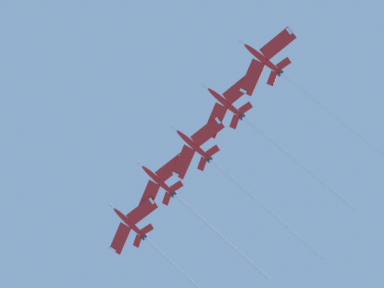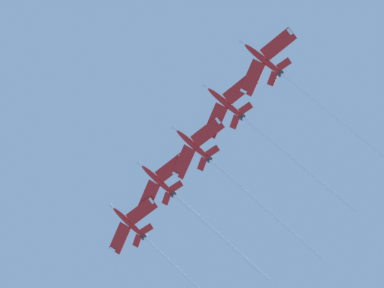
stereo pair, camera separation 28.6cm
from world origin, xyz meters
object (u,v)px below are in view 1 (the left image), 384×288
jet_centre (222,170)px  jet_far_right (153,246)px  jet_inner_left (257,129)px  jet_inner_right (184,203)px  jet_far_left (290,81)px

jet_centre → jet_far_right: 29.12m
jet_inner_left → jet_inner_right: 28.66m
jet_inner_right → jet_far_right: jet_inner_right is taller
jet_inner_right → jet_far_left: bearing=-5.0°
jet_inner_left → jet_far_right: bearing=176.2°
jet_far_left → jet_far_right: jet_far_right is taller
jet_far_left → jet_inner_left: 14.90m
jet_far_left → jet_far_right: (-57.93, 5.91, -0.20)m
jet_far_left → jet_centre: 29.16m
jet_inner_left → jet_far_right: jet_inner_left is taller
jet_inner_left → jet_far_right: size_ratio=0.90×
jet_inner_right → jet_far_right: bearing=171.7°
jet_inner_right → jet_far_right: size_ratio=0.85×
jet_inner_left → jet_far_right: 43.43m
jet_far_right → jet_inner_left: bearing=-3.8°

